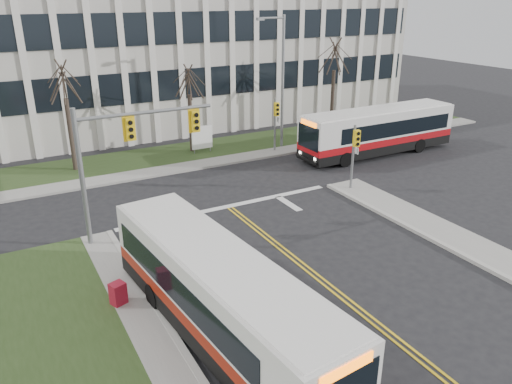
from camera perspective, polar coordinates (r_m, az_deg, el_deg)
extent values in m
plane|color=black|center=(20.14, 7.20, -9.77)|extent=(120.00, 120.00, 0.00)
cube|color=#9E9B93|center=(34.37, -0.77, 4.09)|extent=(44.00, 1.60, 0.14)
cube|color=#2B401B|center=(36.76, -2.84, 5.23)|extent=(44.00, 5.00, 0.12)
cube|color=#B5B1A7|center=(46.57, -9.77, 15.89)|extent=(40.00, 16.00, 12.00)
cylinder|color=slate|center=(22.39, -19.24, 1.26)|extent=(0.22, 0.22, 6.20)
cylinder|color=slate|center=(22.31, -12.45, 8.88)|extent=(6.00, 0.16, 0.16)
cube|color=yellow|center=(22.10, -14.20, 7.00)|extent=(0.34, 0.24, 0.92)
cube|color=yellow|center=(23.00, -6.94, 8.07)|extent=(0.34, 0.24, 0.92)
cylinder|color=slate|center=(28.50, 10.99, 3.81)|extent=(0.14, 0.14, 3.80)
cube|color=yellow|center=(28.02, 11.42, 6.03)|extent=(0.34, 0.24, 0.92)
cylinder|color=slate|center=(35.17, 2.17, 7.58)|extent=(0.14, 0.14, 3.80)
cube|color=yellow|center=(34.73, 2.37, 9.43)|extent=(0.34, 0.24, 0.92)
cylinder|color=slate|center=(35.72, 3.06, 12.21)|extent=(0.20, 0.20, 9.20)
cylinder|color=slate|center=(34.80, 1.87, 19.27)|extent=(1.80, 0.14, 0.14)
cube|color=slate|center=(34.35, 0.50, 19.17)|extent=(0.50, 0.25, 0.18)
cylinder|color=slate|center=(35.00, -7.06, 4.99)|extent=(0.08, 0.08, 1.00)
cylinder|color=slate|center=(35.44, -5.26, 5.27)|extent=(0.08, 0.08, 1.00)
cube|color=white|center=(35.03, -6.20, 6.23)|extent=(1.50, 0.12, 1.60)
cylinder|color=#42352B|center=(33.05, -20.39, 6.05)|extent=(0.28, 0.28, 4.62)
cylinder|color=#42352B|center=(35.26, -7.46, 7.70)|extent=(0.28, 0.28, 4.09)
cylinder|color=#42352B|center=(40.81, 8.70, 10.15)|extent=(0.28, 0.28, 4.95)
cube|color=maroon|center=(18.79, -15.47, -11.27)|extent=(0.62, 0.59, 0.95)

